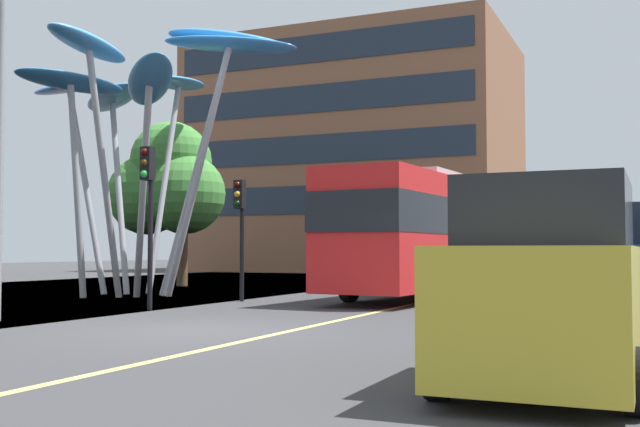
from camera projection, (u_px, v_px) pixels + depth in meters
The scene contains 11 objects.
ground at pixel (167, 331), 14.15m from camera, with size 120.00×240.00×0.10m.
red_bus at pixel (429, 230), 23.49m from camera, with size 3.31×11.30×3.77m.
leaf_sculpture at pixel (145, 88), 24.81m from camera, with size 10.36×9.88×8.72m.
traffic_light_kerb_near at pixel (148, 192), 18.45m from camera, with size 0.28×0.42×3.91m.
traffic_light_kerb_far at pixel (240, 213), 21.56m from camera, with size 0.28×0.42×3.40m.
car_parked_near at pixel (549, 289), 8.17m from camera, with size 1.96×3.99×2.18m.
car_parked_mid at pixel (615, 273), 13.40m from camera, with size 2.01×4.58×2.20m.
car_parked_far at pixel (627, 266), 18.89m from camera, with size 2.04×4.41×2.25m.
street_lamp at pixel (11, 45), 15.71m from camera, with size 1.42×0.44×9.06m.
tree_pavement_near at pixel (169, 179), 30.31m from camera, with size 4.93×3.53×6.54m.
backdrop_building at pixel (358, 158), 54.23m from camera, with size 20.97×14.08×15.80m.
Camera 1 is at (7.60, -11.90, 1.43)m, focal length 43.23 mm.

